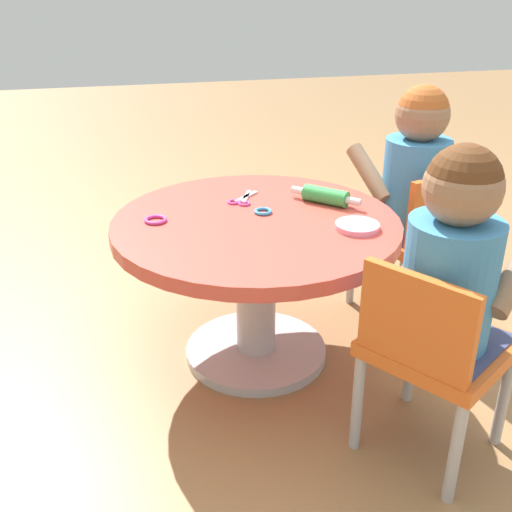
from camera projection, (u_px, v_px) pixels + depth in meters
ground_plane at (256, 354)px, 1.96m from camera, size 10.00×10.00×0.00m
craft_table at (256, 257)px, 1.81m from camera, size 0.83×0.83×0.46m
child_chair_left at (432, 350)px, 1.44m from camera, size 0.42×0.42×0.54m
seated_child_left at (453, 257)px, 1.37m from camera, size 0.41×0.44×0.51m
child_chair_right at (416, 234)px, 2.06m from camera, size 0.37×0.37×0.54m
seated_child_right at (416, 165)px, 2.00m from camera, size 0.41×0.35×0.51m
rolling_pin at (326, 196)px, 1.87m from camera, size 0.18×0.18×0.05m
craft_scissors at (242, 200)px, 1.90m from camera, size 0.14×0.12×0.01m
playdough_blob_0 at (357, 226)px, 1.70m from camera, size 0.12×0.12×0.02m
cookie_cutter_0 at (156, 220)px, 1.75m from camera, size 0.06×0.06×0.01m
cookie_cutter_1 at (263, 211)px, 1.81m from camera, size 0.05×0.05×0.01m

